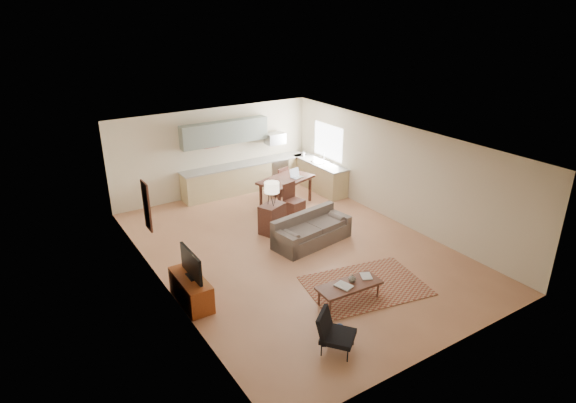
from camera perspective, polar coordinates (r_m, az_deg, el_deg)
room at (r=11.28m, az=0.82°, el=0.45°), size 9.00×9.00×9.00m
kitchen_counter_back at (r=15.40m, az=-4.97°, el=2.95°), size 4.26×0.64×0.92m
kitchen_counter_right at (r=15.47m, az=3.76°, el=3.08°), size 0.64×2.26×0.92m
kitchen_range at (r=15.91m, az=-1.47°, el=3.63°), size 0.62×0.62×0.90m
kitchen_microwave at (r=15.61m, az=-1.55°, el=7.48°), size 0.62×0.40×0.35m
upper_cabinets at (r=14.85m, az=-7.50°, el=8.11°), size 2.80×0.34×0.70m
window_right at (r=15.32m, az=4.77°, el=7.12°), size 0.02×1.40×1.05m
wall_art_left at (r=10.74m, az=-16.37°, el=-0.52°), size 0.06×0.42×1.10m
triptych at (r=14.87m, az=-9.10°, el=7.24°), size 1.70×0.04×0.50m
rug at (r=10.52m, az=9.15°, el=-9.83°), size 2.74×2.15×0.02m
sofa at (r=11.99m, az=2.87°, el=-3.31°), size 2.24×1.24×0.74m
coffee_table at (r=9.88m, az=7.22°, el=-10.68°), size 1.37×0.60×0.41m
book_a at (r=9.59m, az=6.18°, el=-10.22°), size 0.42×0.46×0.03m
book_b at (r=10.04m, az=8.65°, el=-8.78°), size 0.45×0.46×0.02m
vase at (r=9.83m, az=7.62°, el=-8.99°), size 0.19×0.19×0.16m
armchair at (r=8.55m, az=5.97°, el=-15.24°), size 0.89×0.89×0.73m
tv_credenza at (r=9.93m, az=-11.41°, el=-10.22°), size 0.48×1.24×0.57m
tv at (r=9.66m, az=-11.41°, el=-7.28°), size 0.10×0.95×0.57m
console_table at (r=12.53m, az=-1.88°, el=-2.01°), size 0.79×0.68×0.78m
table_lamp at (r=12.26m, az=-1.92°, el=0.99°), size 0.49×0.49×0.63m
dining_table at (r=14.21m, az=-0.25°, el=1.15°), size 1.86×1.40×0.84m
dining_chair_near at (r=13.41m, az=0.74°, el=0.12°), size 0.55×0.57×0.97m
dining_chair_far at (r=14.98m, az=-1.15°, el=2.48°), size 0.55×0.57×0.93m
laptop at (r=14.10m, az=1.11°, el=3.35°), size 0.40×0.33×0.26m
soap_bottle at (r=15.86m, az=1.83°, el=5.71°), size 0.12×0.13×0.19m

